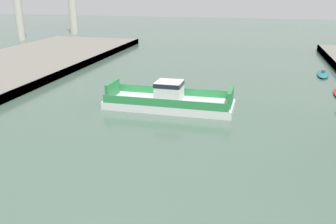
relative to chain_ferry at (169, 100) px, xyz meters
name	(u,v)px	position (x,y,z in m)	size (l,w,h in m)	color
chain_ferry	(169,100)	(0.00, 0.00, 0.00)	(18.15, 6.50, 3.88)	silver
moored_boat_mid_right	(323,74)	(24.37, 26.93, -0.86)	(3.04, 7.58, 1.09)	#237075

